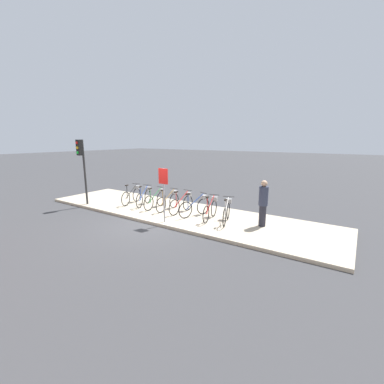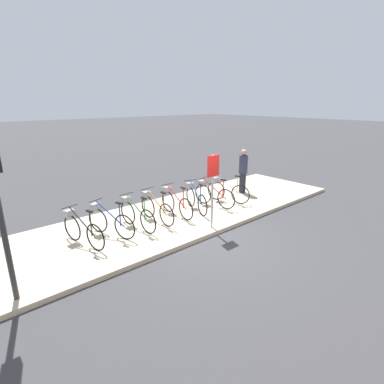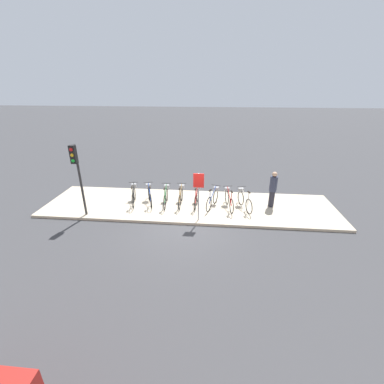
% 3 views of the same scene
% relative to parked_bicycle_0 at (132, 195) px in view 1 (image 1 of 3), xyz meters
% --- Properties ---
extents(ground_plane, '(120.00, 120.00, 0.00)m').
position_rel_parked_bicycle_0_xyz_m(ground_plane, '(2.73, -1.72, -0.57)').
color(ground_plane, '#38383A').
extents(sidewalk, '(14.00, 3.58, 0.12)m').
position_rel_parked_bicycle_0_xyz_m(sidewalk, '(2.73, 0.07, -0.51)').
color(sidewalk, '#B7A88E').
rests_on(sidewalk, ground_plane).
extents(parked_bicycle_0, '(0.54, 1.64, 1.03)m').
position_rel_parked_bicycle_0_xyz_m(parked_bicycle_0, '(0.00, 0.00, 0.00)').
color(parked_bicycle_0, black).
rests_on(parked_bicycle_0, sidewalk).
extents(parked_bicycle_1, '(0.68, 1.59, 1.03)m').
position_rel_parked_bicycle_0_xyz_m(parked_bicycle_1, '(0.78, 0.07, 0.00)').
color(parked_bicycle_1, black).
rests_on(parked_bicycle_1, sidewalk).
extents(parked_bicycle_2, '(0.46, 1.67, 1.03)m').
position_rel_parked_bicycle_0_xyz_m(parked_bicycle_2, '(1.60, 0.01, 0.00)').
color(parked_bicycle_2, black).
rests_on(parked_bicycle_2, sidewalk).
extents(parked_bicycle_3, '(0.46, 1.68, 1.03)m').
position_rel_parked_bicycle_0_xyz_m(parked_bicycle_3, '(2.33, 0.07, 0.00)').
color(parked_bicycle_3, black).
rests_on(parked_bicycle_3, sidewalk).
extents(parked_bicycle_4, '(0.46, 1.67, 1.03)m').
position_rel_parked_bicycle_0_xyz_m(parked_bicycle_4, '(3.10, 0.07, 0.00)').
color(parked_bicycle_4, black).
rests_on(parked_bicycle_4, sidewalk).
extents(parked_bicycle_5, '(0.65, 1.60, 1.03)m').
position_rel_parked_bicycle_0_xyz_m(parked_bicycle_5, '(3.89, -0.02, 0.00)').
color(parked_bicycle_5, black).
rests_on(parked_bicycle_5, sidewalk).
extents(parked_bicycle_6, '(0.49, 1.65, 1.03)m').
position_rel_parked_bicycle_0_xyz_m(parked_bicycle_6, '(4.64, -0.08, 0.00)').
color(parked_bicycle_6, black).
rests_on(parked_bicycle_6, sidewalk).
extents(parked_bicycle_7, '(0.64, 1.61, 1.03)m').
position_rel_parked_bicycle_0_xyz_m(parked_bicycle_7, '(5.35, -0.07, 0.00)').
color(parked_bicycle_7, black).
rests_on(parked_bicycle_7, sidewalk).
extents(pedestrian, '(0.34, 0.34, 1.75)m').
position_rel_parked_bicycle_0_xyz_m(pedestrian, '(6.68, 0.25, 0.48)').
color(pedestrian, '#23232D').
rests_on(pedestrian, sidewalk).
extents(traffic_light, '(0.24, 0.40, 3.20)m').
position_rel_parked_bicycle_0_xyz_m(traffic_light, '(-1.81, -1.49, 1.86)').
color(traffic_light, '#2D2D2D').
rests_on(traffic_light, sidewalk).
extents(sign_post, '(0.44, 0.07, 2.14)m').
position_rel_parked_bicycle_0_xyz_m(sign_post, '(3.29, -1.43, 1.01)').
color(sign_post, '#99999E').
rests_on(sign_post, sidewalk).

